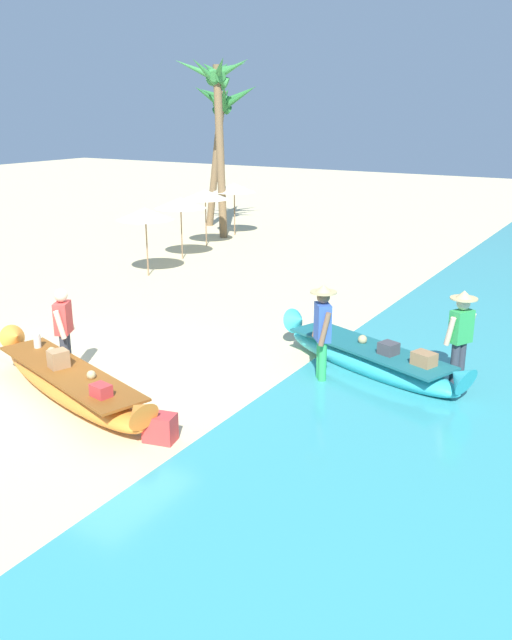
{
  "coord_description": "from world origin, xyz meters",
  "views": [
    {
      "loc": [
        7.97,
        -7.96,
        4.5
      ],
      "look_at": [
        2.13,
        1.8,
        0.9
      ],
      "focal_mm": 37.56,
      "sensor_mm": 36.0,
      "label": 1
    }
  ],
  "objects_px": {
    "person_vendor_hatted": "(322,328)",
    "palm_tree_leaning_seaward": "(223,113)",
    "person_vendor_assistant": "(460,334)",
    "boat_orange_foreground": "(69,383)",
    "boat_cyan_midground": "(369,359)",
    "person_tourist_customer": "(64,330)",
    "cooler_box": "(160,428)",
    "palm_tree_tall_inland": "(217,90)"
  },
  "relations": [
    {
      "from": "boat_cyan_midground",
      "to": "person_tourist_customer",
      "type": "distance_m",
      "value": 5.3
    },
    {
      "from": "boat_orange_foreground",
      "to": "boat_cyan_midground",
      "type": "relative_size",
      "value": 1.12
    },
    {
      "from": "person_tourist_customer",
      "to": "person_vendor_assistant",
      "type": "bearing_deg",
      "value": 26.89
    },
    {
      "from": "boat_cyan_midground",
      "to": "person_vendor_hatted",
      "type": "height_order",
      "value": "person_vendor_hatted"
    },
    {
      "from": "person_vendor_hatted",
      "to": "person_vendor_assistant",
      "type": "bearing_deg",
      "value": 23.1
    },
    {
      "from": "boat_cyan_midground",
      "to": "palm_tree_tall_inland",
      "type": "bearing_deg",
      "value": 135.01
    },
    {
      "from": "person_vendor_hatted",
      "to": "palm_tree_leaning_seaward",
      "type": "bearing_deg",
      "value": 129.41
    },
    {
      "from": "person_tourist_customer",
      "to": "cooler_box",
      "type": "bearing_deg",
      "value": -18.43
    },
    {
      "from": "person_tourist_customer",
      "to": "palm_tree_tall_inland",
      "type": "distance_m",
      "value": 14.36
    },
    {
      "from": "cooler_box",
      "to": "palm_tree_tall_inland",
      "type": "bearing_deg",
      "value": 107.83
    },
    {
      "from": "palm_tree_leaning_seaward",
      "to": "boat_cyan_midground",
      "type": "bearing_deg",
      "value": -47.15
    },
    {
      "from": "person_vendor_assistant",
      "to": "palm_tree_tall_inland",
      "type": "bearing_deg",
      "value": 139.26
    },
    {
      "from": "boat_cyan_midground",
      "to": "cooler_box",
      "type": "relative_size",
      "value": 9.26
    },
    {
      "from": "palm_tree_tall_inland",
      "to": "person_vendor_hatted",
      "type": "bearing_deg",
      "value": -49.0
    },
    {
      "from": "boat_orange_foreground",
      "to": "person_tourist_customer",
      "type": "bearing_deg",
      "value": 138.24
    },
    {
      "from": "person_vendor_hatted",
      "to": "person_vendor_assistant",
      "type": "xyz_separation_m",
      "value": [
        2.06,
        0.88,
        -0.0
      ]
    },
    {
      "from": "palm_tree_tall_inland",
      "to": "palm_tree_leaning_seaward",
      "type": "relative_size",
      "value": 1.14
    },
    {
      "from": "person_vendor_hatted",
      "to": "person_vendor_assistant",
      "type": "height_order",
      "value": "person_vendor_hatted"
    },
    {
      "from": "palm_tree_tall_inland",
      "to": "cooler_box",
      "type": "height_order",
      "value": "palm_tree_tall_inland"
    },
    {
      "from": "person_vendor_hatted",
      "to": "cooler_box",
      "type": "xyz_separation_m",
      "value": [
        -1.06,
        -3.02,
        -0.81
      ]
    },
    {
      "from": "palm_tree_leaning_seaward",
      "to": "person_tourist_customer",
      "type": "bearing_deg",
      "value": -66.26
    },
    {
      "from": "boat_orange_foreground",
      "to": "person_tourist_customer",
      "type": "relative_size",
      "value": 2.78
    },
    {
      "from": "palm_tree_tall_inland",
      "to": "person_tourist_customer",
      "type": "bearing_deg",
      "value": -67.08
    },
    {
      "from": "palm_tree_leaning_seaward",
      "to": "person_vendor_assistant",
      "type": "bearing_deg",
      "value": -43.28
    },
    {
      "from": "boat_orange_foreground",
      "to": "palm_tree_tall_inland",
      "type": "bearing_deg",
      "value": 114.3
    },
    {
      "from": "person_vendor_assistant",
      "to": "palm_tree_tall_inland",
      "type": "xyz_separation_m",
      "value": [
        -11.23,
        9.67,
        4.09
      ]
    },
    {
      "from": "boat_orange_foreground",
      "to": "person_tourist_customer",
      "type": "distance_m",
      "value": 1.04
    },
    {
      "from": "palm_tree_leaning_seaward",
      "to": "palm_tree_tall_inland",
      "type": "bearing_deg",
      "value": -61.02
    },
    {
      "from": "boat_orange_foreground",
      "to": "palm_tree_leaning_seaward",
      "type": "distance_m",
      "value": 17.12
    },
    {
      "from": "person_vendor_hatted",
      "to": "boat_cyan_midground",
      "type": "bearing_deg",
      "value": 58.87
    },
    {
      "from": "person_vendor_hatted",
      "to": "palm_tree_tall_inland",
      "type": "bearing_deg",
      "value": 131.0
    },
    {
      "from": "boat_orange_foreground",
      "to": "cooler_box",
      "type": "distance_m",
      "value": 2.19
    },
    {
      "from": "boat_orange_foreground",
      "to": "boat_cyan_midground",
      "type": "bearing_deg",
      "value": 43.21
    },
    {
      "from": "person_vendor_assistant",
      "to": "palm_tree_leaning_seaward",
      "type": "height_order",
      "value": "palm_tree_leaning_seaward"
    },
    {
      "from": "person_tourist_customer",
      "to": "person_vendor_assistant",
      "type": "xyz_separation_m",
      "value": [
        5.88,
        2.98,
        0.08
      ]
    },
    {
      "from": "person_vendor_assistant",
      "to": "boat_orange_foreground",
      "type": "bearing_deg",
      "value": -146.23
    },
    {
      "from": "boat_cyan_midground",
      "to": "palm_tree_tall_inland",
      "type": "xyz_separation_m",
      "value": [
        -9.69,
        9.69,
        4.81
      ]
    },
    {
      "from": "person_vendor_assistant",
      "to": "palm_tree_leaning_seaward",
      "type": "distance_m",
      "value": 17.18
    },
    {
      "from": "person_vendor_hatted",
      "to": "cooler_box",
      "type": "distance_m",
      "value": 3.31
    },
    {
      "from": "boat_cyan_midground",
      "to": "person_vendor_assistant",
      "type": "bearing_deg",
      "value": 0.57
    },
    {
      "from": "cooler_box",
      "to": "person_tourist_customer",
      "type": "bearing_deg",
      "value": 148.54
    },
    {
      "from": "palm_tree_tall_inland",
      "to": "palm_tree_leaning_seaward",
      "type": "bearing_deg",
      "value": 118.98
    }
  ]
}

